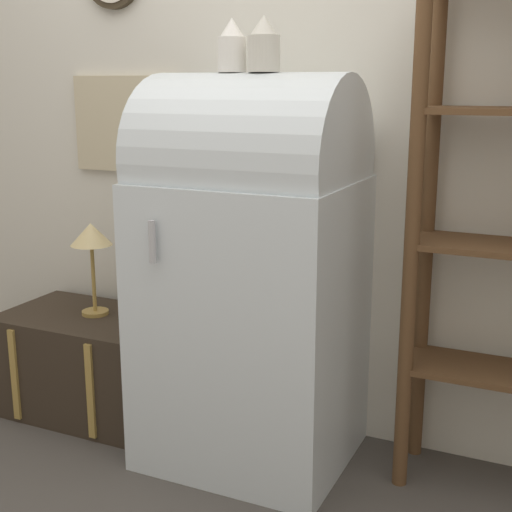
{
  "coord_description": "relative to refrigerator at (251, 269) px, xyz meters",
  "views": [
    {
      "loc": [
        1.05,
        -1.96,
        1.36
      ],
      "look_at": [
        0.02,
        0.24,
        0.77
      ],
      "focal_mm": 50.0,
      "sensor_mm": 36.0,
      "label": 1
    }
  ],
  "objects": [
    {
      "name": "vase_center",
      "position": [
        0.05,
        -0.01,
        0.76
      ],
      "size": [
        0.11,
        0.11,
        0.18
      ],
      "color": "beige",
      "rests_on": "refrigerator"
    },
    {
      "name": "wall_back",
      "position": [
        -0.01,
        0.33,
        0.63
      ],
      "size": [
        7.0,
        0.09,
        2.7
      ],
      "color": "silver",
      "rests_on": "ground_plane"
    },
    {
      "name": "desk_lamp",
      "position": [
        -0.74,
        0.06,
        0.02
      ],
      "size": [
        0.17,
        0.17,
        0.38
      ],
      "color": "#AD8942",
      "rests_on": "suitcase_trunk"
    },
    {
      "name": "ground_plane",
      "position": [
        0.0,
        -0.24,
        -0.72
      ],
      "size": [
        12.0,
        12.0,
        0.0
      ],
      "primitive_type": "plane",
      "color": "#4C4742"
    },
    {
      "name": "vase_left",
      "position": [
        -0.07,
        0.0,
        0.76
      ],
      "size": [
        0.1,
        0.1,
        0.18
      ],
      "color": "white",
      "rests_on": "refrigerator"
    },
    {
      "name": "refrigerator",
      "position": [
        0.0,
        0.0,
        0.0
      ],
      "size": [
        0.72,
        0.64,
        1.39
      ],
      "color": "silver",
      "rests_on": "ground_plane"
    },
    {
      "name": "suitcase_trunk",
      "position": [
        -0.78,
        0.04,
        -0.51
      ],
      "size": [
        0.69,
        0.47,
        0.43
      ],
      "color": "#33281E",
      "rests_on": "ground_plane"
    }
  ]
}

